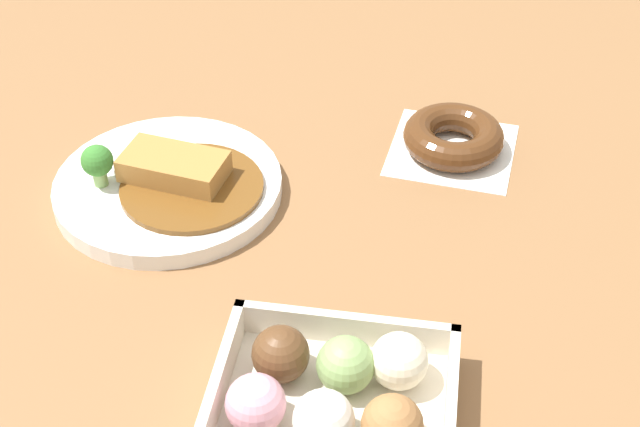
% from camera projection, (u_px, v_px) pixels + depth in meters
% --- Properties ---
extents(ground_plane, '(1.60, 1.60, 0.00)m').
position_uv_depth(ground_plane, '(279.00, 256.00, 0.85)').
color(ground_plane, brown).
extents(curry_plate, '(0.23, 0.23, 0.06)m').
position_uv_depth(curry_plate, '(169.00, 183.00, 0.91)').
color(curry_plate, white).
rests_on(curry_plate, ground_plane).
extents(donut_box, '(0.18, 0.14, 0.06)m').
position_uv_depth(donut_box, '(333.00, 395.00, 0.69)').
color(donut_box, beige).
rests_on(donut_box, ground_plane).
extents(chocolate_ring_donut, '(0.14, 0.14, 0.03)m').
position_uv_depth(chocolate_ring_donut, '(453.00, 138.00, 0.97)').
color(chocolate_ring_donut, white).
rests_on(chocolate_ring_donut, ground_plane).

